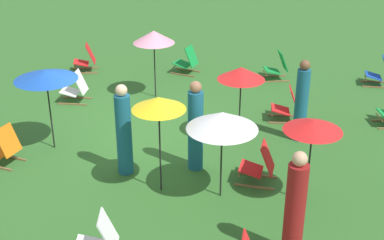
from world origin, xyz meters
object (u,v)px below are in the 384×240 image
object	(u,v)px
deckchair_6	(259,165)
umbrella_3	(154,37)
deckchair_11	(4,147)
person_1	(196,128)
deckchair_12	(76,88)
deckchair_1	(287,106)
deckchair_10	(277,67)
deckchair_7	(86,59)
deckchair_2	(380,73)
deckchair_4	(187,61)
umbrella_4	(46,75)
person_3	(295,209)
person_0	(124,132)
umbrella_0	(313,126)
umbrella_5	(241,73)
umbrella_2	(159,104)
person_2	(301,102)
umbrella_1	(222,121)

from	to	relation	value
deckchair_6	umbrella_3	size ratio (longest dim) A/B	0.47
deckchair_11	person_1	size ratio (longest dim) A/B	0.45
deckchair_11	deckchair_12	bearing A→B (deg)	-171.77
deckchair_11	umbrella_3	xyz separation A→B (m)	(-4.02, 2.15, 1.26)
deckchair_1	deckchair_10	world-z (taller)	same
deckchair_12	deckchair_7	bearing A→B (deg)	-170.08
deckchair_2	deckchair_11	world-z (taller)	same
deckchair_1	deckchair_4	bearing A→B (deg)	-138.42
umbrella_4	person_3	world-z (taller)	person_3
deckchair_12	person_3	world-z (taller)	person_3
deckchair_10	umbrella_4	bearing A→B (deg)	-58.59
deckchair_7	person_0	world-z (taller)	person_0
umbrella_0	person_1	bearing A→B (deg)	-110.94
deckchair_6	umbrella_0	size ratio (longest dim) A/B	0.51
deckchair_12	deckchair_11	bearing A→B (deg)	-7.93
deckchair_7	person_3	world-z (taller)	person_3
umbrella_5	deckchair_1	bearing A→B (deg)	140.91
deckchair_1	person_3	bearing A→B (deg)	-3.11
deckchair_12	umbrella_2	xyz separation A→B (m)	(3.72, 3.14, 1.39)
umbrella_3	person_0	bearing A→B (deg)	5.44
umbrella_3	umbrella_2	bearing A→B (deg)	15.27
deckchair_4	deckchair_2	bearing A→B (deg)	103.76
umbrella_3	person_0	world-z (taller)	person_0
person_0	person_2	world-z (taller)	person_0
umbrella_1	person_3	world-z (taller)	person_3
umbrella_0	person_2	world-z (taller)	person_2
umbrella_0	umbrella_3	bearing A→B (deg)	-138.26
deckchair_6	umbrella_1	xyz separation A→B (m)	(0.60, -0.66, 1.15)
deckchair_10	deckchair_11	world-z (taller)	same
umbrella_3	umbrella_5	world-z (taller)	umbrella_3
deckchair_10	umbrella_0	bearing A→B (deg)	-9.86
deckchair_6	umbrella_0	distance (m)	1.53
deckchair_4	umbrella_1	world-z (taller)	umbrella_1
umbrella_5	umbrella_4	bearing A→B (deg)	-74.63
deckchair_6	umbrella_4	world-z (taller)	umbrella_4
deckchair_1	umbrella_5	world-z (taller)	umbrella_5
deckchair_2	umbrella_2	distance (m)	8.03
umbrella_1	person_2	xyz separation A→B (m)	(-2.58, 1.40, -0.63)
umbrella_5	person_3	distance (m)	4.01
deckchair_1	deckchair_2	distance (m)	3.74
umbrella_0	deckchair_1	bearing A→B (deg)	-173.17
deckchair_1	person_0	size ratio (longest dim) A/B	0.45
deckchair_6	person_3	size ratio (longest dim) A/B	0.46
deckchair_4	deckchair_11	distance (m)	6.50
deckchair_10	umbrella_5	bearing A→B (deg)	-26.39
umbrella_3	umbrella_5	bearing A→B (deg)	48.72
umbrella_2	person_2	world-z (taller)	umbrella_2
umbrella_5	umbrella_3	bearing A→B (deg)	-131.28
person_0	person_1	distance (m)	1.39
deckchair_11	umbrella_0	world-z (taller)	umbrella_0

